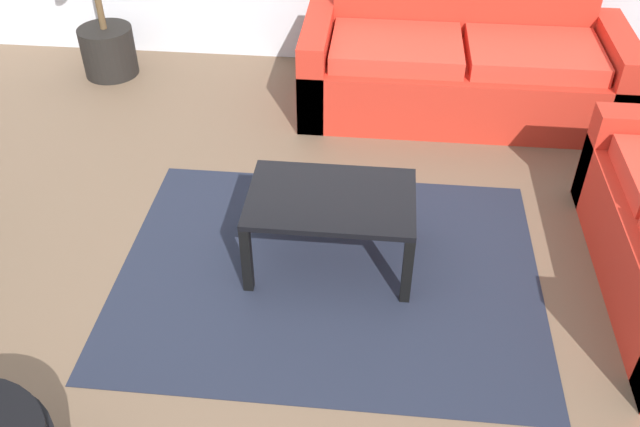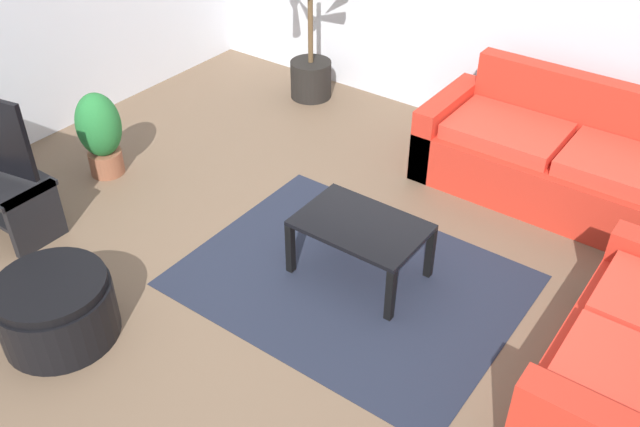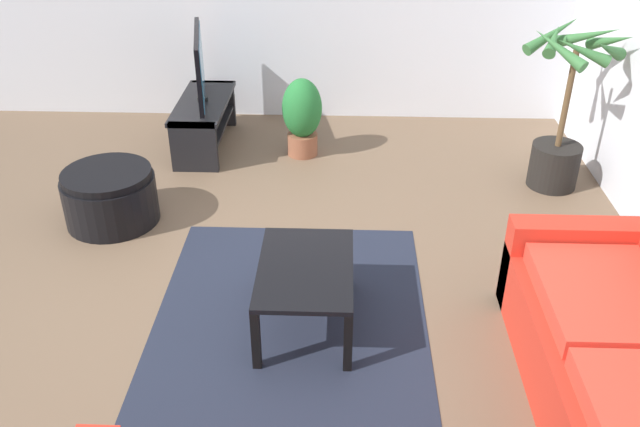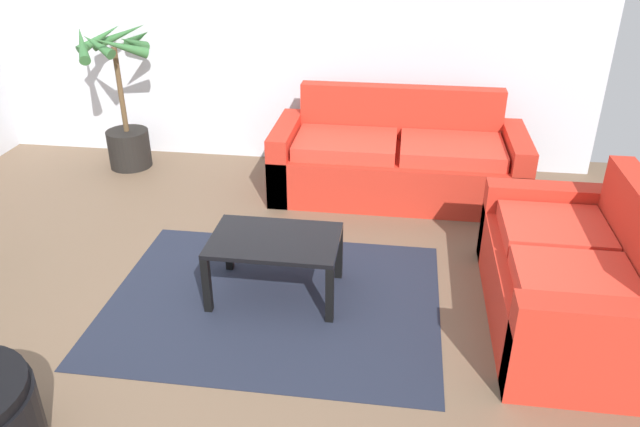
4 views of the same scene
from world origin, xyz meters
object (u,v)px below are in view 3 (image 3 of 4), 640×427
object	(u,v)px
tv	(200,66)
potted_palm	(563,124)
coffee_table	(306,275)
ottoman	(110,197)
tv_stand	(204,117)
potted_plant_small	(302,115)

from	to	relation	value
tv	potted_palm	size ratio (longest dim) A/B	0.76
coffee_table	ottoman	distance (m)	1.97
tv	ottoman	distance (m)	1.58
potted_palm	ottoman	size ratio (longest dim) A/B	1.95
tv	ottoman	bearing A→B (deg)	-19.05
tv_stand	potted_plant_small	size ratio (longest dim) A/B	1.51
tv_stand	coffee_table	size ratio (longest dim) A/B	1.30
tv_stand	potted_palm	xyz separation A→B (m)	(0.67, 3.09, 0.26)
potted_palm	ottoman	bearing A→B (deg)	-78.60
coffee_table	potted_plant_small	size ratio (longest dim) A/B	1.16
ottoman	coffee_table	bearing A→B (deg)	53.07
coffee_table	ottoman	size ratio (longest dim) A/B	1.19
tv_stand	ottoman	bearing A→B (deg)	-18.94
tv	coffee_table	distance (m)	2.82
tv	potted_palm	distance (m)	3.17
coffee_table	potted_palm	world-z (taller)	potted_palm
tv_stand	tv	size ratio (longest dim) A/B	1.06
potted_palm	ottoman	xyz separation A→B (m)	(0.72, -3.57, -0.35)
tv_stand	potted_palm	world-z (taller)	potted_palm
coffee_table	potted_plant_small	distance (m)	2.43
tv_stand	tv	world-z (taller)	tv
tv	potted_plant_small	world-z (taller)	tv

